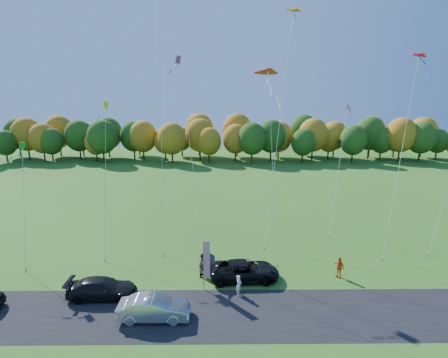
{
  "coord_description": "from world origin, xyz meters",
  "views": [
    {
      "loc": [
        -0.28,
        -24.81,
        14.08
      ],
      "look_at": [
        0.0,
        6.0,
        7.0
      ],
      "focal_mm": 28.0,
      "sensor_mm": 36.0,
      "label": 1
    }
  ],
  "objects_px": {
    "black_suv": "(244,270)",
    "silver_sedan": "(154,308)",
    "feather_flag": "(206,259)",
    "person_east": "(339,267)"
  },
  "relations": [
    {
      "from": "black_suv",
      "to": "feather_flag",
      "type": "xyz_separation_m",
      "value": [
        -2.98,
        -1.41,
        1.64
      ]
    },
    {
      "from": "black_suv",
      "to": "silver_sedan",
      "type": "relative_size",
      "value": 1.18
    },
    {
      "from": "person_east",
      "to": "feather_flag",
      "type": "height_order",
      "value": "feather_flag"
    },
    {
      "from": "silver_sedan",
      "to": "person_east",
      "type": "relative_size",
      "value": 2.75
    },
    {
      "from": "feather_flag",
      "to": "person_east",
      "type": "bearing_deg",
      "value": 9.18
    },
    {
      "from": "person_east",
      "to": "feather_flag",
      "type": "xyz_separation_m",
      "value": [
        -10.62,
        -1.72,
        1.56
      ]
    },
    {
      "from": "silver_sedan",
      "to": "black_suv",
      "type": "bearing_deg",
      "value": -51.17
    },
    {
      "from": "feather_flag",
      "to": "black_suv",
      "type": "bearing_deg",
      "value": 25.32
    },
    {
      "from": "silver_sedan",
      "to": "feather_flag",
      "type": "xyz_separation_m",
      "value": [
        3.26,
        3.67,
        1.64
      ]
    },
    {
      "from": "black_suv",
      "to": "person_east",
      "type": "bearing_deg",
      "value": -90.66
    }
  ]
}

